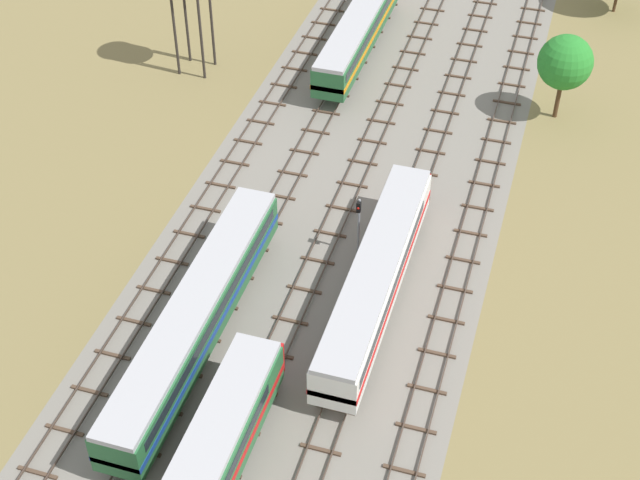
{
  "coord_description": "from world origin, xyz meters",
  "views": [
    {
      "loc": [
        13.79,
        -7.0,
        42.47
      ],
      "look_at": [
        0.0,
        38.05,
        1.5
      ],
      "focal_mm": 51.24,
      "sensor_mm": 36.0,
      "label": 1
    }
  ],
  "objects_px": {
    "passenger_coach_left_near": "(196,316)",
    "signal_post_nearest": "(359,220)",
    "diesel_railcar_left_midfar": "(359,30)",
    "diesel_railcar_centre_mid": "(376,276)"
  },
  "relations": [
    {
      "from": "passenger_coach_left_near",
      "to": "diesel_railcar_left_midfar",
      "type": "distance_m",
      "value": 37.78
    },
    {
      "from": "diesel_railcar_centre_mid",
      "to": "diesel_railcar_left_midfar",
      "type": "distance_m",
      "value": 32.57
    },
    {
      "from": "diesel_railcar_centre_mid",
      "to": "signal_post_nearest",
      "type": "distance_m",
      "value": 5.21
    },
    {
      "from": "diesel_railcar_left_midfar",
      "to": "signal_post_nearest",
      "type": "xyz_separation_m",
      "value": [
        7.2,
        -26.52,
        0.42
      ]
    },
    {
      "from": "passenger_coach_left_near",
      "to": "signal_post_nearest",
      "type": "relative_size",
      "value": 4.69
    },
    {
      "from": "signal_post_nearest",
      "to": "diesel_railcar_centre_mid",
      "type": "bearing_deg",
      "value": -62.47
    },
    {
      "from": "diesel_railcar_left_midfar",
      "to": "diesel_railcar_centre_mid",
      "type": "bearing_deg",
      "value": -72.86
    },
    {
      "from": "diesel_railcar_left_midfar",
      "to": "signal_post_nearest",
      "type": "relative_size",
      "value": 4.37
    },
    {
      "from": "passenger_coach_left_near",
      "to": "signal_post_nearest",
      "type": "bearing_deg",
      "value": 57.41
    },
    {
      "from": "passenger_coach_left_near",
      "to": "signal_post_nearest",
      "type": "xyz_separation_m",
      "value": [
        7.2,
        11.26,
        0.4
      ]
    }
  ]
}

